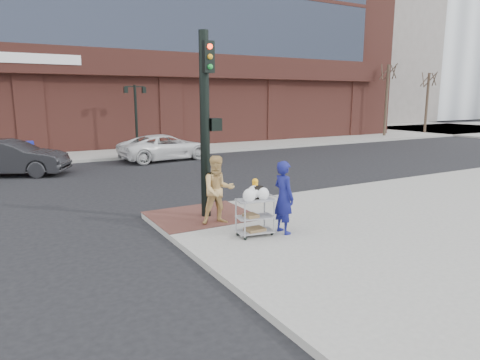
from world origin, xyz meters
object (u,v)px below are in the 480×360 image
pedestrian_tan (218,190)px  fire_hydrant (255,190)px  sedan_dark (10,158)px  minivan_white (165,147)px  lamp_post (136,111)px  utility_cart (255,214)px  woman_blue (284,197)px  traffic_signal_pole (206,120)px

pedestrian_tan → fire_hydrant: (2.10, 1.57, -0.52)m
sedan_dark → minivan_white: 7.76m
lamp_post → utility_cart: bearing=-97.3°
woman_blue → sedan_dark: (-5.53, 13.04, -0.25)m
minivan_white → traffic_signal_pole: bearing=158.5°
traffic_signal_pole → woman_blue: bearing=-66.5°
sedan_dark → woman_blue: bearing=-132.6°
sedan_dark → utility_cart: size_ratio=4.02×
minivan_white → woman_blue: bearing=164.6°
lamp_post → traffic_signal_pole: bearing=-99.2°
woman_blue → pedestrian_tan: size_ratio=0.99×
fire_hydrant → minivan_white: bearing=84.5°
utility_cart → fire_hydrant: utility_cart is taller
pedestrian_tan → utility_cart: pedestrian_tan is taller
sedan_dark → fire_hydrant: bearing=-122.2°
pedestrian_tan → sedan_dark: 12.41m
woman_blue → traffic_signal_pole: bearing=21.7°
lamp_post → fire_hydrant: (-0.43, -14.45, -2.08)m
sedan_dark → minivan_white: (7.66, 1.22, -0.09)m
woman_blue → minivan_white: 14.43m
pedestrian_tan → minivan_white: pedestrian_tan is taller
woman_blue → utility_cart: 0.82m
utility_cart → woman_blue: bearing=-11.8°
pedestrian_tan → minivan_white: 13.18m
traffic_signal_pole → fire_hydrant: traffic_signal_pole is taller
utility_cart → traffic_signal_pole: bearing=97.1°
woman_blue → lamp_post: bearing=-6.7°
lamp_post → woman_blue: (-1.49, -17.50, -1.57)m
pedestrian_tan → sedan_dark: (-4.49, 11.57, -0.25)m
pedestrian_tan → minivan_white: (3.17, 12.79, -0.35)m
pedestrian_tan → lamp_post: bearing=91.8°
pedestrian_tan → traffic_signal_pole: bearing=96.9°
sedan_dark → utility_cart: bearing=-135.1°
woman_blue → sedan_dark: size_ratio=0.37×
lamp_post → pedestrian_tan: lamp_post is taller
pedestrian_tan → utility_cart: (0.32, -1.33, -0.36)m
sedan_dark → utility_cart: (4.81, -12.89, -0.10)m
sedan_dark → utility_cart: 13.76m
traffic_signal_pole → sedan_dark: 11.87m
woman_blue → minivan_white: woman_blue is taller
utility_cart → pedestrian_tan: bearing=103.5°
sedan_dark → minivan_white: size_ratio=0.95×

